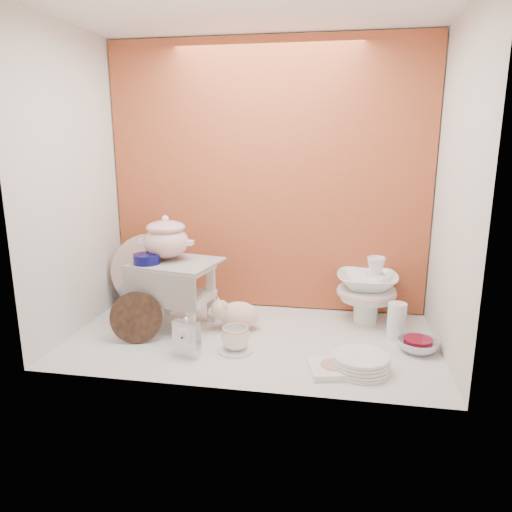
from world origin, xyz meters
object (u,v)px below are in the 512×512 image
at_px(porcelain_tower, 367,289).
at_px(blue_white_vase, 140,284).
at_px(soup_tureen, 166,237).
at_px(floral_platter, 149,271).
at_px(dinner_plate_stack, 361,363).
at_px(crystal_bowl, 418,346).
at_px(step_stool, 178,294).
at_px(gold_rim_teacup, 236,338).
at_px(mantel_clock, 187,337).
at_px(plush_pig, 239,315).

bearing_deg(porcelain_tower, blue_white_vase, 178.61).
bearing_deg(soup_tureen, floral_platter, 131.36).
bearing_deg(dinner_plate_stack, crystal_bowl, 41.97).
height_order(dinner_plate_stack, crystal_bowl, dinner_plate_stack).
bearing_deg(step_stool, blue_white_vase, 152.93).
bearing_deg(gold_rim_teacup, step_stool, 144.76).
xyz_separation_m(mantel_clock, plush_pig, (0.17, 0.36, -0.02)).
bearing_deg(floral_platter, plush_pig, -22.97).
bearing_deg(plush_pig, crystal_bowl, -5.13).
relative_size(soup_tureen, crystal_bowl, 1.47).
relative_size(blue_white_vase, plush_pig, 1.02).
xyz_separation_m(plush_pig, crystal_bowl, (0.88, -0.12, -0.05)).
relative_size(floral_platter, blue_white_vase, 1.62).
xyz_separation_m(gold_rim_teacup, dinner_plate_stack, (0.57, -0.10, -0.03)).
xyz_separation_m(plush_pig, porcelain_tower, (0.65, 0.22, 0.11)).
xyz_separation_m(step_stool, dinner_plate_stack, (0.94, -0.36, -0.14)).
distance_m(gold_rim_teacup, porcelain_tower, 0.79).
xyz_separation_m(soup_tureen, plush_pig, (0.39, -0.03, -0.39)).
bearing_deg(blue_white_vase, gold_rim_teacup, -36.78).
xyz_separation_m(step_stool, plush_pig, (0.33, 0.01, -0.10)).
xyz_separation_m(floral_platter, blue_white_vase, (-0.06, -0.00, -0.08)).
distance_m(dinner_plate_stack, crystal_bowl, 0.36).
height_order(plush_pig, crystal_bowl, plush_pig).
bearing_deg(blue_white_vase, porcelain_tower, -1.39).
distance_m(blue_white_vase, plush_pig, 0.70).
bearing_deg(floral_platter, gold_rim_teacup, -39.50).
xyz_separation_m(floral_platter, mantel_clock, (0.42, -0.61, -0.12)).
bearing_deg(dinner_plate_stack, soup_tureen, 158.58).
height_order(step_stool, crystal_bowl, step_stool).
height_order(mantel_clock, crystal_bowl, mantel_clock).
xyz_separation_m(soup_tureen, gold_rim_teacup, (0.43, -0.29, -0.40)).
relative_size(gold_rim_teacup, crystal_bowl, 0.72).
height_order(blue_white_vase, plush_pig, blue_white_vase).
bearing_deg(plush_pig, gold_rim_teacup, -78.66).
bearing_deg(mantel_clock, dinner_plate_stack, 16.33).
height_order(soup_tureen, plush_pig, soup_tureen).
xyz_separation_m(blue_white_vase, mantel_clock, (0.48, -0.60, -0.04)).
bearing_deg(gold_rim_teacup, mantel_clock, -156.82).
relative_size(soup_tureen, porcelain_tower, 0.75).
height_order(dinner_plate_stack, porcelain_tower, porcelain_tower).
xyz_separation_m(soup_tureen, porcelain_tower, (1.04, 0.19, -0.29)).
xyz_separation_m(step_stool, mantel_clock, (0.16, -0.35, -0.08)).
distance_m(floral_platter, crystal_bowl, 1.52).
bearing_deg(blue_white_vase, step_stool, -38.46).
bearing_deg(mantel_clock, gold_rim_teacup, 40.25).
relative_size(mantel_clock, plush_pig, 0.71).
bearing_deg(porcelain_tower, mantel_clock, -145.14).
height_order(step_stool, blue_white_vase, step_stool).
bearing_deg(porcelain_tower, plush_pig, -161.74).
height_order(floral_platter, mantel_clock, floral_platter).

